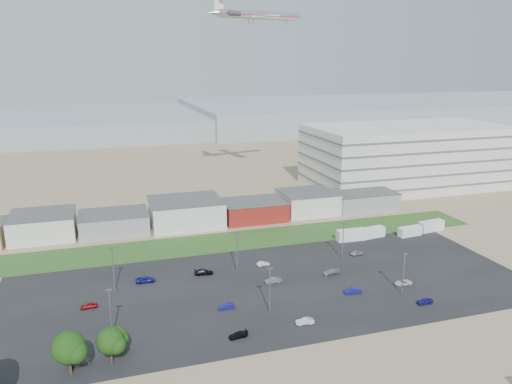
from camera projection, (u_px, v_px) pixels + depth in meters
name	position (u px, v px, depth m)	size (l,w,h in m)	color
ground	(281.00, 334.00, 94.55)	(700.00, 700.00, 0.00)	#806C51
parking_lot	(272.00, 287.00, 114.46)	(120.00, 50.00, 0.01)	black
grass_strip	(218.00, 242.00, 142.55)	(160.00, 16.00, 0.02)	#2C541F
hills_backdrop	(191.00, 121.00, 395.78)	(700.00, 200.00, 9.00)	gray
building_row	(151.00, 216.00, 154.16)	(170.00, 20.00, 8.00)	silver
parking_garage	(407.00, 156.00, 205.15)	(80.00, 40.00, 25.00)	silver
box_trailer_a	(351.00, 235.00, 143.97)	(8.52, 2.66, 3.20)	silver
box_trailer_b	(372.00, 232.00, 146.42)	(7.95, 2.49, 2.98)	silver
box_trailer_c	(410.00, 231.00, 147.77)	(7.39, 2.31, 2.77)	silver
box_trailer_d	(431.00, 226.00, 152.03)	(8.32, 2.60, 3.12)	silver
tree_mid	(69.00, 351.00, 81.31)	(5.82, 5.82, 8.73)	black
tree_right	(110.00, 344.00, 84.44)	(5.05, 5.05, 7.57)	black
tree_near	(117.00, 338.00, 87.81)	(3.83, 3.83, 5.74)	black
lightpole_front_l	(110.00, 314.00, 92.15)	(1.16, 0.48, 9.83)	slate
lightpole_front_m	(270.00, 291.00, 101.34)	(1.17, 0.49, 9.92)	slate
lightpole_front_r	(403.00, 274.00, 109.75)	(1.13, 0.47, 9.58)	slate
lightpole_back_l	(113.00, 270.00, 110.84)	(1.23, 0.51, 10.48)	slate
lightpole_back_m	(237.00, 252.00, 121.33)	(1.21, 0.51, 10.31)	slate
lightpole_back_r	(343.00, 241.00, 129.29)	(1.17, 0.49, 9.95)	slate
airliner	(258.00, 15.00, 184.67)	(40.18, 27.39, 11.87)	silver
parked_car_0	(403.00, 283.00, 115.32)	(1.87, 4.06, 1.13)	silver
parked_car_1	(353.00, 291.00, 111.07)	(1.36, 3.91, 1.29)	navy
parked_car_2	(425.00, 301.00, 106.33)	(1.45, 3.59, 1.22)	navy
parked_car_3	(238.00, 335.00, 93.28)	(1.52, 3.73, 1.08)	black
parked_car_4	(226.00, 306.00, 104.17)	(1.21, 3.48, 1.15)	navy
parked_car_5	(89.00, 306.00, 104.38)	(1.40, 3.48, 1.18)	maroon
parked_car_6	(204.00, 272.00, 120.97)	(1.83, 4.50, 1.31)	black
parked_car_7	(273.00, 280.00, 116.34)	(1.38, 3.95, 1.30)	#595B5E
parked_car_8	(357.00, 253.00, 133.07)	(1.43, 3.56, 1.21)	#A5A5AA
parked_car_9	(145.00, 280.00, 116.73)	(2.12, 4.60, 1.28)	navy
parked_car_10	(79.00, 362.00, 84.82)	(1.66, 4.08, 1.18)	#595B5E
parked_car_11	(263.00, 264.00, 126.27)	(1.16, 3.33, 1.10)	silver
parked_car_12	(331.00, 272.00, 120.92)	(1.77, 4.36, 1.26)	#A5A5AA
parked_car_13	(305.00, 321.00, 98.12)	(1.26, 3.61, 1.19)	silver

